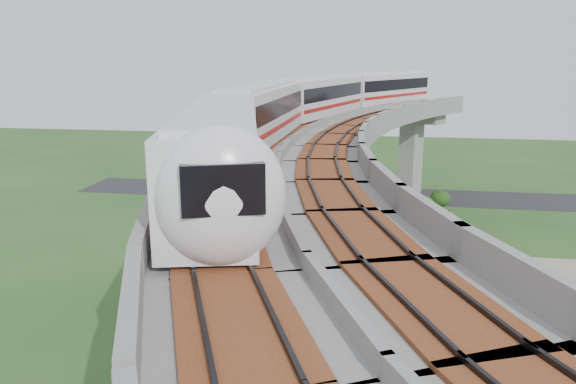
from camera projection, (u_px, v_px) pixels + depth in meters
name	position (u px, v px, depth m)	size (l,w,h in m)	color
ground	(292.00, 300.00, 37.36)	(160.00, 160.00, 0.00)	#254A1D
dirt_lot	(519.00, 329.00, 33.27)	(18.00, 26.00, 0.04)	gray
asphalt_road	(331.00, 193.00, 66.13)	(60.00, 8.00, 0.03)	#232326
viaduct	(353.00, 168.00, 34.62)	(19.58, 73.98, 11.40)	#99968E
metro_train	(320.00, 104.00, 42.03)	(14.83, 60.74, 3.64)	silver
fence	(443.00, 299.00, 35.67)	(3.87, 38.73, 1.50)	#2D382D
tree_0	(440.00, 199.00, 55.51)	(1.95, 1.95, 2.89)	#382314
tree_1	(423.00, 205.00, 51.93)	(2.14, 2.14, 3.27)	#382314
tree_2	(412.00, 224.00, 46.37)	(2.35, 2.35, 3.29)	#382314
tree_3	(407.00, 235.00, 43.99)	(2.16, 2.16, 3.03)	#382314
tree_4	(402.00, 264.00, 37.88)	(2.38, 2.38, 3.17)	#382314
tree_5	(386.00, 300.00, 33.43)	(2.20, 2.20, 2.59)	#382314
tree_6	(407.00, 340.00, 27.75)	(2.89, 2.89, 3.38)	#382314
car_white	(561.00, 344.00, 30.19)	(1.62, 4.02, 1.37)	silver
car_dark	(462.00, 259.00, 42.82)	(1.83, 4.51, 1.31)	black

